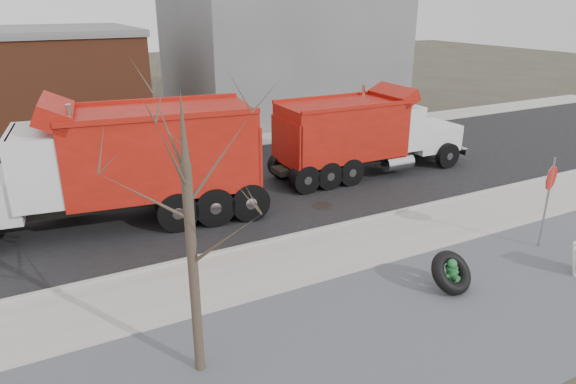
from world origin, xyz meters
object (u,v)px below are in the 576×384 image
stop_sign (550,187)px  dump_truck_red_a (364,132)px  truck_tire (451,273)px  dump_truck_red_b (118,161)px  fire_hydrant (451,276)px

stop_sign → dump_truck_red_a: size_ratio=0.32×
truck_tire → dump_truck_red_b: (-5.97, 7.59, 1.51)m
truck_tire → dump_truck_red_a: bearing=68.0°
fire_hydrant → stop_sign: 4.12m
dump_truck_red_a → dump_truck_red_b: dump_truck_red_b is taller
dump_truck_red_a → stop_sign: bearing=-85.0°
dump_truck_red_b → truck_tire: bearing=135.8°
fire_hydrant → dump_truck_red_b: dump_truck_red_b is taller
stop_sign → dump_truck_red_b: bearing=150.3°
fire_hydrant → truck_tire: bearing=-152.6°
fire_hydrant → dump_truck_red_a: (3.28, 8.14, 1.31)m
dump_truck_red_a → truck_tire: bearing=-111.2°
truck_tire → dump_truck_red_b: 9.77m
fire_hydrant → stop_sign: bearing=3.1°
stop_sign → dump_truck_red_a: 7.63m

